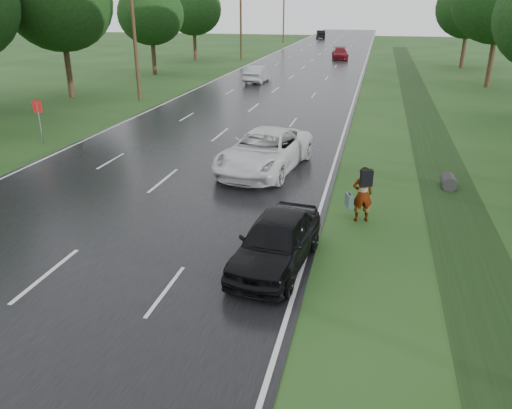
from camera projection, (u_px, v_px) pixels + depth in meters
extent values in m
plane|color=#204518|center=(47.00, 276.00, 13.64)|extent=(220.00, 220.00, 0.00)
cube|color=black|center=(299.00, 71.00, 54.19)|extent=(14.00, 180.00, 0.04)
cube|color=silver|center=(362.00, 73.00, 52.73)|extent=(0.12, 180.00, 0.01)
cube|color=silver|center=(239.00, 69.00, 55.63)|extent=(0.12, 180.00, 0.01)
cube|color=silver|center=(299.00, 71.00, 54.18)|extent=(0.12, 180.00, 0.01)
cube|color=black|center=(428.00, 130.00, 29.19)|extent=(2.20, 120.00, 0.01)
cylinder|color=#2D2D2D|center=(448.00, 181.00, 20.09)|extent=(0.56, 1.00, 0.56)
cylinder|color=slate|center=(40.00, 124.00, 25.87)|extent=(0.06, 0.06, 2.20)
cube|color=red|center=(37.00, 106.00, 25.53)|extent=(0.50, 0.04, 0.60)
cylinder|color=#312314|center=(134.00, 31.00, 36.27)|extent=(0.26, 0.26, 10.00)
cylinder|color=#312314|center=(241.00, 19.00, 63.30)|extent=(0.26, 0.26, 10.00)
cylinder|color=#312314|center=(284.00, 14.00, 90.33)|extent=(0.26, 0.26, 10.00)
cylinder|color=#312314|center=(491.00, 63.00, 43.28)|extent=(0.44, 0.44, 4.16)
ellipsoid|color=black|center=(501.00, 0.00, 41.37)|extent=(8.00, 8.00, 7.20)
cylinder|color=#312314|center=(463.00, 51.00, 56.05)|extent=(0.44, 0.44, 3.68)
ellipsoid|color=black|center=(470.00, 8.00, 54.34)|extent=(7.20, 7.20, 6.48)
cylinder|color=#312314|center=(69.00, 71.00, 38.64)|extent=(0.44, 0.44, 4.00)
ellipsoid|color=black|center=(59.00, 3.00, 36.79)|extent=(7.80, 7.80, 7.02)
cylinder|color=#312314|center=(154.00, 58.00, 51.21)|extent=(0.44, 0.44, 3.36)
ellipsoid|color=black|center=(151.00, 14.00, 49.64)|extent=(6.60, 6.60, 5.94)
cylinder|color=#312314|center=(195.00, 46.00, 63.92)|extent=(0.44, 0.44, 3.52)
ellipsoid|color=black|center=(193.00, 9.00, 62.27)|extent=(7.00, 7.00, 6.30)
imported|color=#A5998C|center=(362.00, 194.00, 16.76)|extent=(0.81, 0.65, 1.93)
cube|color=black|center=(366.00, 178.00, 16.24)|extent=(0.44, 0.34, 0.54)
cube|color=#364F48|center=(349.00, 201.00, 16.92)|extent=(0.33, 0.57, 0.44)
cube|color=black|center=(350.00, 193.00, 16.83)|extent=(0.10, 0.19, 0.04)
imported|color=silver|center=(265.00, 151.00, 21.86)|extent=(3.75, 6.59, 1.73)
imported|color=black|center=(276.00, 241.00, 13.86)|extent=(2.29, 4.62, 1.51)
imported|color=#96999E|center=(258.00, 74.00, 46.26)|extent=(1.74, 4.58, 1.49)
imported|color=maroon|center=(340.00, 53.00, 65.18)|extent=(2.63, 5.06, 1.40)
imported|color=black|center=(320.00, 34.00, 102.73)|extent=(2.46, 4.99, 1.57)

